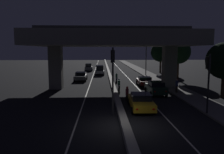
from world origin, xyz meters
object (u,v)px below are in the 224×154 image
Objects in this scene: car_grey_lead_oncoming at (81,76)px; pedestrian_on_sidewalk at (177,86)px; car_silver_second_oncoming at (100,70)px; motorcycle_blue_filtering_far at (117,78)px; traffic_light_right_of_median at (208,74)px; traffic_light_left_of_median at (113,70)px; car_dark_green_second at (156,88)px; motorcycle_white_filtering_mid at (119,85)px; car_taxi_yellow_lead at (141,101)px; car_grey_third_oncoming at (89,67)px; street_lamp at (145,54)px; car_dark_red_third at (145,81)px; motorcycle_black_filtering_near at (127,95)px.

pedestrian_on_sidewalk reaches higher than car_grey_lead_oncoming.
car_silver_second_oncoming reaches higher than motorcycle_blue_filtering_far.
traffic_light_right_of_median reaches higher than motorcycle_blue_filtering_far.
car_grey_lead_oncoming is 2.69× the size of pedestrian_on_sidewalk.
traffic_light_left_of_median is 11.71m from pedestrian_on_sidewalk.
car_dark_green_second is (5.28, 7.86, -2.78)m from traffic_light_left_of_median.
car_silver_second_oncoming is 18.61m from motorcycle_white_filtering_mid.
motorcycle_blue_filtering_far is (-5.84, 18.56, -2.62)m from traffic_light_right_of_median.
car_grey_third_oncoming is (-6.57, 35.36, 0.22)m from car_taxi_yellow_lead.
street_lamp is 1.66× the size of car_grey_lead_oncoming.
pedestrian_on_sidewalk is at bearing 86.67° from traffic_light_right_of_median.
street_lamp is 13.87m from car_grey_lead_oncoming.
car_grey_third_oncoming is 2.21× the size of motorcycle_white_filtering_mid.
traffic_light_left_of_median is 9.87m from car_dark_green_second.
car_taxi_yellow_lead is 8.35m from pedestrian_on_sidewalk.
car_grey_third_oncoming is (-9.35, 22.92, 0.24)m from car_dark_red_third.
motorcycle_white_filtering_mid is at bearing 5.45° from motorcycle_black_filtering_near.
car_dark_green_second is at bearing -170.51° from pedestrian_on_sidewalk.
car_grey_third_oncoming is 19.49m from motorcycle_blue_filtering_far.
traffic_light_left_of_median reaches higher than car_silver_second_oncoming.
car_dark_red_third is at bearing 59.30° from car_grey_lead_oncoming.
traffic_light_right_of_median is 26.21m from street_lamp.
car_grey_lead_oncoming is 6.07m from motorcycle_blue_filtering_far.
car_dark_green_second is 4.71m from motorcycle_black_filtering_near.
car_silver_second_oncoming reaches higher than car_dark_green_second.
car_silver_second_oncoming is at bearing 8.97° from motorcycle_black_filtering_near.
car_dark_green_second is 15.52m from car_grey_lead_oncoming.
car_grey_lead_oncoming is (-6.87, 18.15, 0.06)m from car_taxi_yellow_lead.
motorcycle_blue_filtering_far is at bearing 4.84° from car_taxi_yellow_lead.
car_grey_third_oncoming is at bearing 96.23° from traffic_light_left_of_median.
car_dark_green_second reaches higher than motorcycle_black_filtering_near.
car_dark_green_second is at bearing 17.67° from car_grey_third_oncoming.
car_dark_red_third is 0.93× the size of car_grey_lead_oncoming.
street_lamp is at bearing -9.94° from car_dark_red_third.
motorcycle_blue_filtering_far is at bearing 42.43° from car_dark_red_third.
car_dark_red_third is 11.20m from car_grey_lead_oncoming.
car_silver_second_oncoming is (3.04, 9.13, 0.26)m from car_grey_lead_oncoming.
car_taxi_yellow_lead is at bearing -173.03° from motorcycle_white_filtering_mid.
traffic_light_left_of_median is 15.54m from car_dark_red_third.
car_grey_third_oncoming reaches higher than car_dark_green_second.
traffic_light_left_of_median reaches higher than motorcycle_blue_filtering_far.
motorcycle_black_filtering_near is at bearing 17.28° from car_taxi_yellow_lead.
motorcycle_blue_filtering_far is (0.22, 7.82, -0.01)m from motorcycle_white_filtering_mid.
car_grey_third_oncoming reaches higher than car_taxi_yellow_lead.
car_grey_lead_oncoming is 2.39× the size of motorcycle_white_filtering_mid.
traffic_light_right_of_median is at bearing -162.93° from motorcycle_blue_filtering_far.
traffic_light_right_of_median is 30.50m from car_silver_second_oncoming.
motorcycle_black_filtering_near is at bearing 4.65° from car_silver_second_oncoming.
motorcycle_blue_filtering_far reaches higher than car_grey_lead_oncoming.
traffic_light_right_of_median is at bearing -170.82° from car_dark_red_third.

